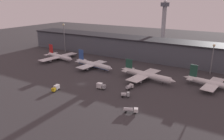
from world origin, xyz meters
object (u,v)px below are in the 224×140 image
object	(u,v)px
service_vehicle_1	(130,87)
service_vehicle_4	(101,86)
airplane_2	(146,75)
airplane_3	(215,84)
service_vehicle_0	(125,94)
airplane_0	(59,57)
service_vehicle_3	(131,110)
control_tower	(164,21)
airplane_1	(93,64)
service_vehicle_2	(56,88)

from	to	relation	value
service_vehicle_1	service_vehicle_4	world-z (taller)	service_vehicle_4
airplane_2	airplane_3	world-z (taller)	airplane_3
service_vehicle_1	service_vehicle_4	distance (m)	17.29
airplane_3	service_vehicle_1	size ratio (longest dim) A/B	7.83
service_vehicle_0	service_vehicle_1	distance (m)	11.50
airplane_3	airplane_0	bearing A→B (deg)	-172.00
airplane_2	service_vehicle_4	bearing A→B (deg)	-112.61
airplane_3	service_vehicle_3	bearing A→B (deg)	-111.70
service_vehicle_0	control_tower	world-z (taller)	control_tower
airplane_1	service_vehicle_3	distance (m)	74.45
service_vehicle_0	service_vehicle_1	xyz separation A→B (m)	(-2.98, 11.11, 0.08)
airplane_2	service_vehicle_0	bearing A→B (deg)	-79.96
service_vehicle_4	airplane_3	bearing A→B (deg)	25.81
airplane_0	airplane_2	bearing A→B (deg)	3.06
service_vehicle_0	airplane_3	bearing A→B (deg)	14.35
service_vehicle_0	service_vehicle_2	world-z (taller)	service_vehicle_2
service_vehicle_0	service_vehicle_2	distance (m)	41.63
airplane_0	service_vehicle_1	xyz separation A→B (m)	(83.94, -28.40, -1.42)
airplane_2	service_vehicle_1	bearing A→B (deg)	-87.51
airplane_0	service_vehicle_2	world-z (taller)	airplane_0
service_vehicle_1	airplane_2	bearing A→B (deg)	7.34
service_vehicle_4	service_vehicle_3	bearing A→B (deg)	-36.23
airplane_0	service_vehicle_3	distance (m)	111.07
airplane_2	service_vehicle_4	size ratio (longest dim) A/B	7.70
airplane_3	service_vehicle_2	xyz separation A→B (m)	(-80.48, -51.35, -1.24)
airplane_2	service_vehicle_4	distance (m)	33.44
service_vehicle_2	control_tower	world-z (taller)	control_tower
airplane_2	service_vehicle_0	size ratio (longest dim) A/B	8.52
airplane_2	service_vehicle_4	xyz separation A→B (m)	(-17.25, -28.61, -1.44)
service_vehicle_2	service_vehicle_3	distance (m)	49.88
airplane_0	airplane_1	xyz separation A→B (m)	(40.64, -5.34, 0.16)
airplane_1	service_vehicle_3	size ratio (longest dim) A/B	5.58
airplane_0	control_tower	bearing A→B (deg)	63.93
service_vehicle_1	airplane_0	bearing A→B (deg)	84.63
airplane_2	service_vehicle_2	size ratio (longest dim) A/B	6.58
airplane_2	airplane_3	bearing A→B (deg)	18.12
airplane_1	service_vehicle_0	world-z (taller)	airplane_1
service_vehicle_4	control_tower	world-z (taller)	control_tower
control_tower	service_vehicle_0	bearing A→B (deg)	-80.01
service_vehicle_1	service_vehicle_3	xyz separation A→B (m)	(13.26, -25.33, -0.16)
service_vehicle_1	service_vehicle_3	world-z (taller)	service_vehicle_1
airplane_0	service_vehicle_0	distance (m)	95.49
airplane_3	airplane_1	bearing A→B (deg)	-168.72
control_tower	service_vehicle_2	bearing A→B (deg)	-96.43
service_vehicle_2	control_tower	bearing A→B (deg)	161.32
service_vehicle_0	service_vehicle_1	world-z (taller)	service_vehicle_0
control_tower	airplane_1	bearing A→B (deg)	-103.25
airplane_1	service_vehicle_3	bearing A→B (deg)	-32.08
service_vehicle_4	service_vehicle_0	bearing A→B (deg)	-13.97
airplane_3	service_vehicle_0	bearing A→B (deg)	-128.30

